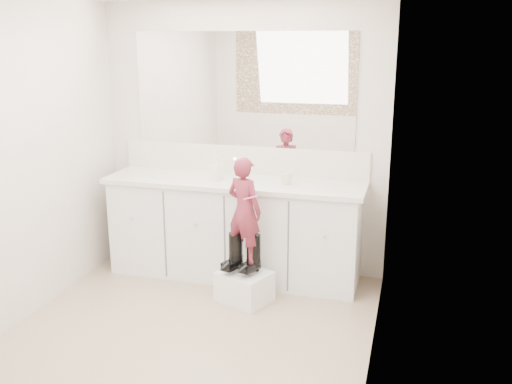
% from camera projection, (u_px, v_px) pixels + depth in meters
% --- Properties ---
extents(floor, '(3.00, 3.00, 0.00)m').
position_uv_depth(floor, '(183.00, 341.00, 4.05)').
color(floor, '#7E6553').
rests_on(floor, ground).
extents(wall_back, '(2.60, 0.00, 2.60)m').
position_uv_depth(wall_back, '(243.00, 139.00, 5.13)').
color(wall_back, beige).
rests_on(wall_back, floor).
extents(wall_front, '(2.60, 0.00, 2.60)m').
position_uv_depth(wall_front, '(30.00, 261.00, 2.34)').
color(wall_front, beige).
rests_on(wall_front, floor).
extents(wall_left, '(0.00, 3.00, 3.00)m').
position_uv_depth(wall_left, '(8.00, 166.00, 4.07)').
color(wall_left, beige).
rests_on(wall_left, floor).
extents(wall_right, '(0.00, 3.00, 3.00)m').
position_uv_depth(wall_right, '(378.00, 192.00, 3.39)').
color(wall_right, beige).
rests_on(wall_right, floor).
extents(vanity_cabinet, '(2.20, 0.55, 0.85)m').
position_uv_depth(vanity_cabinet, '(235.00, 230.00, 5.08)').
color(vanity_cabinet, silver).
rests_on(vanity_cabinet, floor).
extents(countertop, '(2.28, 0.58, 0.04)m').
position_uv_depth(countertop, '(234.00, 182.00, 4.94)').
color(countertop, beige).
rests_on(countertop, vanity_cabinet).
extents(backsplash, '(2.28, 0.03, 0.25)m').
position_uv_depth(backsplash, '(243.00, 160.00, 5.16)').
color(backsplash, beige).
rests_on(backsplash, countertop).
extents(mirror, '(2.00, 0.02, 1.00)m').
position_uv_depth(mirror, '(242.00, 90.00, 5.00)').
color(mirror, white).
rests_on(mirror, wall_back).
extents(dot_panel, '(2.00, 0.01, 1.20)m').
position_uv_depth(dot_panel, '(20.00, 153.00, 2.23)').
color(dot_panel, '#472819').
rests_on(dot_panel, wall_front).
extents(faucet, '(0.08, 0.08, 0.10)m').
position_uv_depth(faucet, '(239.00, 170.00, 5.08)').
color(faucet, silver).
rests_on(faucet, countertop).
extents(cup, '(0.15, 0.15, 0.10)m').
position_uv_depth(cup, '(286.00, 178.00, 4.80)').
color(cup, beige).
rests_on(cup, countertop).
extents(soap_bottle, '(0.12, 0.12, 0.21)m').
position_uv_depth(soap_bottle, '(216.00, 169.00, 4.92)').
color(soap_bottle, silver).
rests_on(soap_bottle, countertop).
extents(step_stool, '(0.48, 0.45, 0.25)m').
position_uv_depth(step_stool, '(244.00, 287.00, 4.64)').
color(step_stool, white).
rests_on(step_stool, floor).
extents(boot_left, '(0.19, 0.25, 0.33)m').
position_uv_depth(boot_left, '(236.00, 252.00, 4.60)').
color(boot_left, black).
rests_on(boot_left, step_stool).
extents(boot_right, '(0.19, 0.25, 0.33)m').
position_uv_depth(boot_right, '(254.00, 254.00, 4.56)').
color(boot_right, black).
rests_on(boot_right, step_stool).
extents(toddler, '(0.36, 0.30, 0.85)m').
position_uv_depth(toddler, '(244.00, 210.00, 4.48)').
color(toddler, '#B23649').
rests_on(toddler, step_stool).
extents(toothbrush, '(0.13, 0.06, 0.06)m').
position_uv_depth(toothbrush, '(250.00, 198.00, 4.37)').
color(toothbrush, '#FB61B9').
rests_on(toothbrush, toddler).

